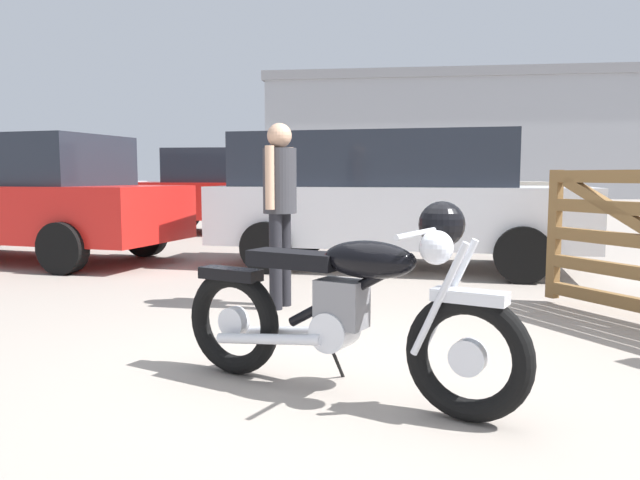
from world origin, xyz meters
The scene contains 9 objects.
ground_plane centered at (0.00, 0.00, 0.00)m, with size 80.00×80.00×0.00m, color gray.
vintage_motorcycle centered at (-0.07, -0.22, 0.49)m, with size 1.96×0.92×1.07m.
bystander centered at (-0.89, 1.95, 1.02)m, with size 0.30×0.45×1.66m.
silver_sedan_mid centered at (-3.02, 9.00, 0.94)m, with size 4.76×2.11×1.74m.
pale_sedan_back centered at (-5.33, 4.60, 0.94)m, with size 4.93×2.57×1.74m.
dark_sedan_left centered at (2.02, 14.70, 0.84)m, with size 4.20×1.93×1.67m.
red_hatchback_near centered at (-8.56, 11.26, 0.92)m, with size 3.95×1.93×1.78m.
blue_hatchback_right centered at (0.02, 4.61, 0.94)m, with size 4.85×2.33×1.74m.
industrial_building centered at (4.22, 35.08, 3.38)m, with size 23.49×11.70×6.75m.
Camera 1 is at (0.23, -3.49, 1.20)m, focal length 34.68 mm.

